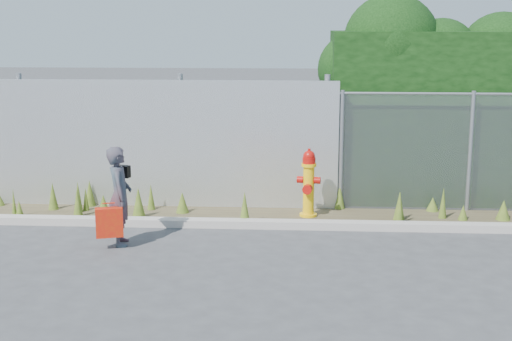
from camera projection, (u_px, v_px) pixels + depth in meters
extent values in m
plane|color=#3C3D3F|center=(272.00, 267.00, 9.39)|extent=(80.00, 80.00, 0.00)
cube|color=#A39B93|center=(277.00, 224.00, 11.14)|extent=(16.00, 0.22, 0.12)
cube|color=#443B27|center=(278.00, 217.00, 11.74)|extent=(16.00, 1.20, 0.01)
cone|color=#455E1C|center=(182.00, 203.00, 11.95)|extent=(0.22, 0.22, 0.36)
cone|color=#455E1C|center=(433.00, 205.00, 12.06)|extent=(0.22, 0.22, 0.25)
cone|color=#455E1C|center=(14.00, 204.00, 11.64)|extent=(0.08, 0.08, 0.50)
cone|color=#455E1C|center=(399.00, 207.00, 11.48)|extent=(0.19, 0.19, 0.48)
cone|color=#455E1C|center=(463.00, 213.00, 11.51)|extent=(0.16, 0.16, 0.26)
cone|color=#455E1C|center=(139.00, 203.00, 11.62)|extent=(0.22, 0.22, 0.52)
cone|color=#455E1C|center=(503.00, 211.00, 11.52)|extent=(0.24, 0.24, 0.34)
cone|color=#455E1C|center=(90.00, 194.00, 12.37)|extent=(0.19, 0.19, 0.47)
cone|color=#455E1C|center=(151.00, 198.00, 12.13)|extent=(0.14, 0.14, 0.46)
cone|color=#455E1C|center=(86.00, 200.00, 12.08)|extent=(0.11, 0.11, 0.41)
cone|color=#455E1C|center=(53.00, 197.00, 12.14)|extent=(0.18, 0.18, 0.48)
cone|color=#455E1C|center=(0.00, 201.00, 12.42)|extent=(0.18, 0.18, 0.21)
cone|color=#455E1C|center=(78.00, 197.00, 11.96)|extent=(0.14, 0.14, 0.54)
cone|color=#455E1C|center=(103.00, 204.00, 11.96)|extent=(0.20, 0.20, 0.31)
cone|color=#455E1C|center=(443.00, 204.00, 11.59)|extent=(0.13, 0.13, 0.52)
cone|color=#455E1C|center=(245.00, 208.00, 11.28)|extent=(0.18, 0.18, 0.53)
cone|color=#455E1C|center=(340.00, 197.00, 12.20)|extent=(0.18, 0.18, 0.43)
cone|color=#455E1C|center=(78.00, 203.00, 11.69)|extent=(0.16, 0.16, 0.51)
cone|color=#455E1C|center=(119.00, 210.00, 11.45)|extent=(0.11, 0.11, 0.41)
cone|color=#455E1C|center=(400.00, 209.00, 11.26)|extent=(0.15, 0.15, 0.53)
cone|color=#455E1C|center=(20.00, 210.00, 11.61)|extent=(0.15, 0.15, 0.30)
cube|color=silver|center=(91.00, 144.00, 12.29)|extent=(8.50, 0.08, 2.20)
cylinder|color=gray|center=(23.00, 139.00, 12.47)|extent=(0.10, 0.10, 2.30)
cylinder|color=gray|center=(181.00, 141.00, 12.30)|extent=(0.10, 0.10, 2.30)
cylinder|color=gray|center=(326.00, 142.00, 12.16)|extent=(0.10, 0.10, 2.30)
cylinder|color=gray|center=(341.00, 151.00, 12.05)|extent=(0.07, 0.07, 2.05)
cylinder|color=gray|center=(470.00, 152.00, 11.92)|extent=(0.07, 0.07, 2.05)
sphere|color=black|center=(354.00, 69.00, 12.78)|extent=(1.30, 1.30, 1.30)
sphere|color=black|center=(391.00, 42.00, 12.63)|extent=(1.70, 1.70, 1.70)
sphere|color=black|center=(441.00, 54.00, 12.62)|extent=(1.28, 1.28, 1.28)
sphere|color=black|center=(501.00, 54.00, 12.63)|extent=(1.49, 1.49, 1.49)
cylinder|color=yellow|center=(308.00, 215.00, 11.76)|extent=(0.28, 0.28, 0.06)
cylinder|color=yellow|center=(309.00, 192.00, 11.68)|extent=(0.18, 0.18, 0.86)
cylinder|color=yellow|center=(309.00, 165.00, 11.59)|extent=(0.24, 0.24, 0.05)
cylinder|color=#B20F0A|center=(309.00, 161.00, 11.57)|extent=(0.21, 0.21, 0.10)
sphere|color=#B20F0A|center=(309.00, 156.00, 11.56)|extent=(0.19, 0.19, 0.19)
cylinder|color=#B20F0A|center=(309.00, 150.00, 11.53)|extent=(0.05, 0.05, 0.05)
cylinder|color=#B20F0A|center=(300.00, 180.00, 11.65)|extent=(0.10, 0.11, 0.11)
cylinder|color=#B20F0A|center=(317.00, 180.00, 11.63)|extent=(0.10, 0.11, 0.11)
cylinder|color=#B20F0A|center=(309.00, 189.00, 11.52)|extent=(0.15, 0.12, 0.15)
imported|color=#105968|center=(120.00, 196.00, 10.20)|extent=(0.46, 0.59, 1.44)
cube|color=#BC2F0A|center=(109.00, 222.00, 10.02)|extent=(0.38, 0.14, 0.42)
cylinder|color=#BC2F0A|center=(108.00, 203.00, 9.96)|extent=(0.18, 0.02, 0.02)
cube|color=black|center=(122.00, 171.00, 10.38)|extent=(0.24, 0.10, 0.18)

